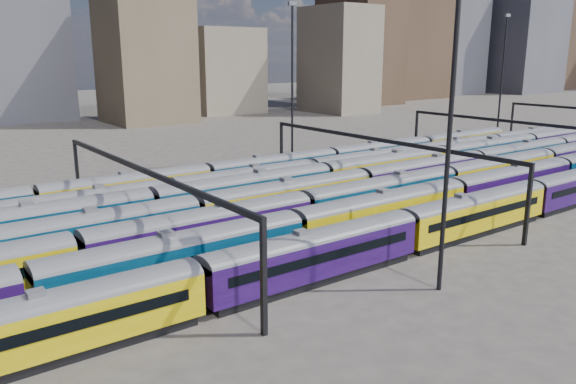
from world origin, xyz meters
TOP-DOWN VIEW (x-y plane):
  - ground at (0.00, 0.00)m, footprint 500.00×500.00m
  - rake_0 at (-11.70, -15.00)m, footprint 144.34×3.02m
  - rake_1 at (0.92, -10.00)m, footprint 109.60×3.21m
  - rake_2 at (-5.22, -5.00)m, footprint 132.46×3.23m
  - rake_3 at (7.53, 0.00)m, footprint 132.32×3.23m
  - rake_4 at (17.10, 5.00)m, footprint 113.30×3.32m
  - rake_5 at (7.85, 10.00)m, footprint 122.29×2.98m
  - rake_6 at (-15.67, 15.00)m, footprint 145.14×3.03m
  - gantry_1 at (-20.00, 0.00)m, footprint 0.35×40.35m
  - gantry_2 at (10.00, 0.00)m, footprint 0.35×40.35m
  - gantry_3 at (40.00, 0.00)m, footprint 0.35×40.35m
  - mast_2 at (-5.00, -22.00)m, footprint 1.40×0.50m
  - mast_3 at (15.00, 24.00)m, footprint 1.40×0.50m
  - mast_5 at (65.00, 20.00)m, footprint 1.40×0.50m
  - skyline at (104.75, 105.73)m, footprint 399.22×60.48m

SIDE VIEW (x-z plane):
  - ground at x=0.00m, z-range 0.00..0.00m
  - rake_5 at x=7.85m, z-range 0.13..5.15m
  - rake_0 at x=-11.70m, z-range 0.13..5.20m
  - rake_6 at x=-15.67m, z-range 0.13..5.23m
  - rake_1 at x=0.92m, z-range 0.14..5.55m
  - rake_3 at x=7.53m, z-range 0.14..5.58m
  - rake_2 at x=-5.22m, z-range 0.14..5.58m
  - rake_4 at x=17.10m, z-range 0.14..5.74m
  - gantry_1 at x=-20.00m, z-range 2.78..10.80m
  - gantry_2 at x=10.00m, z-range 2.78..10.80m
  - gantry_3 at x=40.00m, z-range 2.78..10.80m
  - mast_2 at x=-5.00m, z-range 1.17..26.77m
  - mast_3 at x=15.00m, z-range 1.17..26.77m
  - mast_5 at x=65.00m, z-range 1.17..26.77m
  - skyline at x=104.75m, z-range -4.18..45.85m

